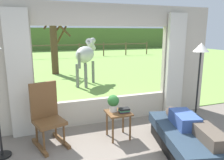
# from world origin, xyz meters

# --- Properties ---
(back_wall_with_window) EXTENTS (5.20, 0.12, 2.55)m
(back_wall_with_window) POSITION_xyz_m (0.00, 2.26, 1.25)
(back_wall_with_window) COLOR #BCB29E
(back_wall_with_window) RESTS_ON ground_plane
(curtain_panel_left) EXTENTS (0.44, 0.10, 2.40)m
(curtain_panel_left) POSITION_xyz_m (-1.69, 2.12, 1.20)
(curtain_panel_left) COLOR beige
(curtain_panel_left) RESTS_ON ground_plane
(curtain_panel_right) EXTENTS (0.44, 0.10, 2.40)m
(curtain_panel_right) POSITION_xyz_m (1.69, 2.12, 1.20)
(curtain_panel_right) COLOR beige
(curtain_panel_right) RESTS_ON ground_plane
(outdoor_pasture_lawn) EXTENTS (36.00, 21.68, 0.02)m
(outdoor_pasture_lawn) POSITION_xyz_m (0.00, 13.16, 0.01)
(outdoor_pasture_lawn) COLOR #759E47
(outdoor_pasture_lawn) RESTS_ON ground_plane
(distant_hill_ridge) EXTENTS (36.00, 2.00, 2.40)m
(distant_hill_ridge) POSITION_xyz_m (0.00, 23.00, 1.20)
(distant_hill_ridge) COLOR #506E33
(distant_hill_ridge) RESTS_ON ground_plane
(recliner_sofa) EXTENTS (1.27, 1.86, 0.42)m
(recliner_sofa) POSITION_xyz_m (0.91, 0.54, 0.22)
(recliner_sofa) COLOR black
(recliner_sofa) RESTS_ON ground_plane
(reclining_person) EXTENTS (0.47, 1.43, 0.22)m
(reclining_person) POSITION_xyz_m (0.91, 0.49, 0.52)
(reclining_person) COLOR #334C8C
(reclining_person) RESTS_ON recliner_sofa
(rocking_chair) EXTENTS (0.64, 0.79, 1.12)m
(rocking_chair) POSITION_xyz_m (-1.28, 1.64, 0.55)
(rocking_chair) COLOR brown
(rocking_chair) RESTS_ON ground_plane
(side_table) EXTENTS (0.44, 0.44, 0.52)m
(side_table) POSITION_xyz_m (-0.01, 1.41, 0.43)
(side_table) COLOR brown
(side_table) RESTS_ON ground_plane
(potted_plant) EXTENTS (0.22, 0.22, 0.32)m
(potted_plant) POSITION_xyz_m (-0.09, 1.47, 0.70)
(potted_plant) COLOR silver
(potted_plant) RESTS_ON side_table
(book_stack) EXTENTS (0.21, 0.16, 0.09)m
(book_stack) POSITION_xyz_m (0.08, 1.35, 0.56)
(book_stack) COLOR #59336B
(book_stack) RESTS_ON side_table
(floor_lamp_right) EXTENTS (0.32, 0.32, 1.77)m
(floor_lamp_right) POSITION_xyz_m (1.76, 1.39, 1.43)
(floor_lamp_right) COLOR black
(floor_lamp_right) RESTS_ON ground_plane
(horse) EXTENTS (1.28, 1.70, 1.73)m
(horse) POSITION_xyz_m (0.39, 5.78, 1.16)
(horse) COLOR #B2B2AD
(horse) RESTS_ON outdoor_pasture_lawn
(pasture_tree) EXTENTS (1.22, 1.38, 2.91)m
(pasture_tree) POSITION_xyz_m (-0.50, 8.37, 1.42)
(pasture_tree) COLOR #4C3823
(pasture_tree) RESTS_ON outdoor_pasture_lawn
(pasture_fence_line) EXTENTS (16.10, 0.10, 1.10)m
(pasture_fence_line) POSITION_xyz_m (0.00, 15.07, 0.74)
(pasture_fence_line) COLOR brown
(pasture_fence_line) RESTS_ON outdoor_pasture_lawn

